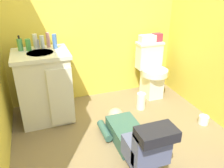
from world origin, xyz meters
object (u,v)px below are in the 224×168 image
Objects in this scene: bottle_blue at (55,41)px; toilet_paper_roll at (204,120)px; toilet at (151,71)px; faucet at (38,44)px; toiletry_bag at (157,37)px; soap_dispenser at (20,45)px; bottle_green at (28,45)px; vanity_cabinet at (45,86)px; tissue_box at (147,39)px; bottle_pink at (48,40)px; person_plumber at (134,137)px; paper_towel_roll at (141,101)px; bottle_white at (35,41)px; bottle_clear at (42,42)px.

toilet_paper_roll is (1.50, -0.84, -0.85)m from bottle_blue.
faucet is at bearing 178.87° from toilet.
toiletry_bag is at bearing 40.77° from toilet.
soap_dispenser reaches higher than bottle_green.
faucet is at bearing 91.31° from vanity_cabinet.
tissue_box is 1.29m from bottle_pink.
bottle_green reaches higher than toilet_paper_roll.
person_plumber is at bearing -126.74° from toiletry_bag.
bottle_blue is (0.18, -0.06, 0.03)m from faucet.
toiletry_bag is at bearing 0.00° from tissue_box.
faucet is 1.42m from paper_towel_roll.
person_plumber is 1.55m from soap_dispenser.
tissue_box is 1.37× the size of bottle_blue.
soap_dispenser is at bearing 179.71° from toilet.
paper_towel_roll is at bearing -17.23° from bottle_white.
bottle_white is at bearing -178.28° from toiletry_bag.
toiletry_bag is at bearing 4.90° from bottle_blue.
bottle_clear is (0.04, -0.01, 0.02)m from faucet.
vanity_cabinet is 0.52m from bottle_blue.
soap_dispenser is at bearing -177.03° from tissue_box.
person_plumber is at bearing -60.45° from bottle_pink.
faucet reaches higher than toilet_paper_roll.
toiletry_bag is at bearing 2.71° from soap_dispenser.
toilet is 1.56m from bottle_white.
bottle_green is at bearing -179.55° from toilet.
bottle_white is 1.02× the size of bottle_blue.
bottle_pink is (-1.33, 0.04, 0.54)m from toilet.
bottle_pink is at bearing 14.12° from bottle_green.
soap_dispenser is at bearing -173.99° from faucet.
vanity_cabinet is at bearing 155.89° from toilet_paper_roll.
bottle_pink reaches higher than bottle_white.
bottle_white is 2.11m from toilet_paper_roll.
tissue_box is at bearing 3.25° from bottle_clear.
bottle_white is at bearing -178.10° from tissue_box.
bottle_white is (-1.42, -0.05, 0.10)m from tissue_box.
bottle_blue is (0.20, -0.07, -0.00)m from bottle_white.
bottle_green is at bearing -144.33° from bottle_white.
toiletry_bag is 1.44m from bottle_pink.
toilet is 1.37m from bottle_blue.
bottle_green is 1.14× the size of toilet_paper_roll.
toilet_paper_roll is at bearing -25.11° from soap_dispenser.
faucet reaches higher than toilet.
bottle_clear is 2.04m from toilet_paper_roll.
bottle_pink reaches higher than soap_dispenser.
bottle_green is 0.10m from bottle_white.
toilet is at bearing 1.23° from bottle_blue.
bottle_pink reaches higher than bottle_green.
vanity_cabinet is 1.60m from toiletry_bag.
bottle_blue is at bearing 118.41° from person_plumber.
bottle_blue reaches higher than paper_towel_roll.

